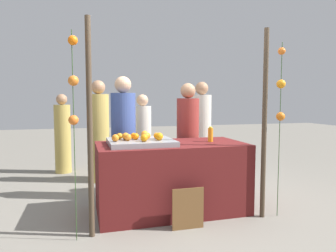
{
  "coord_description": "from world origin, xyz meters",
  "views": [
    {
      "loc": [
        -1.06,
        -3.66,
        1.39
      ],
      "look_at": [
        0.0,
        0.15,
        1.05
      ],
      "focal_mm": 33.51,
      "sensor_mm": 36.0,
      "label": 1
    }
  ],
  "objects_px": {
    "vendor_left": "(124,142)",
    "orange_1": "(144,138)",
    "orange_0": "(115,138)",
    "chalkboard_sign": "(188,209)",
    "vendor_right": "(188,143)",
    "juice_bottle": "(210,135)",
    "stall_counter": "(171,177)"
  },
  "relations": [
    {
      "from": "vendor_left",
      "to": "orange_1",
      "type": "bearing_deg",
      "value": -82.74
    },
    {
      "from": "orange_0",
      "to": "orange_1",
      "type": "relative_size",
      "value": 0.97
    },
    {
      "from": "chalkboard_sign",
      "to": "orange_0",
      "type": "bearing_deg",
      "value": 146.64
    },
    {
      "from": "vendor_right",
      "to": "juice_bottle",
      "type": "bearing_deg",
      "value": -83.27
    },
    {
      "from": "juice_bottle",
      "to": "orange_1",
      "type": "bearing_deg",
      "value": -167.16
    },
    {
      "from": "orange_0",
      "to": "juice_bottle",
      "type": "bearing_deg",
      "value": 5.33
    },
    {
      "from": "orange_0",
      "to": "juice_bottle",
      "type": "height_order",
      "value": "juice_bottle"
    },
    {
      "from": "orange_0",
      "to": "vendor_left",
      "type": "relative_size",
      "value": 0.05
    },
    {
      "from": "orange_1",
      "to": "juice_bottle",
      "type": "bearing_deg",
      "value": 12.84
    },
    {
      "from": "orange_1",
      "to": "juice_bottle",
      "type": "xyz_separation_m",
      "value": [
        0.9,
        0.2,
        -0.01
      ]
    },
    {
      "from": "orange_0",
      "to": "vendor_right",
      "type": "relative_size",
      "value": 0.05
    },
    {
      "from": "juice_bottle",
      "to": "vendor_left",
      "type": "relative_size",
      "value": 0.11
    },
    {
      "from": "orange_0",
      "to": "vendor_right",
      "type": "xyz_separation_m",
      "value": [
        1.13,
        0.76,
        -0.2
      ]
    },
    {
      "from": "stall_counter",
      "to": "vendor_right",
      "type": "distance_m",
      "value": 0.85
    },
    {
      "from": "stall_counter",
      "to": "orange_1",
      "type": "bearing_deg",
      "value": -151.86
    },
    {
      "from": "juice_bottle",
      "to": "chalkboard_sign",
      "type": "distance_m",
      "value": 1.05
    },
    {
      "from": "stall_counter",
      "to": "chalkboard_sign",
      "type": "xyz_separation_m",
      "value": [
        0.02,
        -0.58,
        -0.21
      ]
    },
    {
      "from": "chalkboard_sign",
      "to": "vendor_right",
      "type": "relative_size",
      "value": 0.28
    },
    {
      "from": "stall_counter",
      "to": "orange_0",
      "type": "relative_size",
      "value": 21.7
    },
    {
      "from": "stall_counter",
      "to": "juice_bottle",
      "type": "distance_m",
      "value": 0.73
    },
    {
      "from": "orange_0",
      "to": "orange_1",
      "type": "height_order",
      "value": "orange_1"
    },
    {
      "from": "orange_1",
      "to": "vendor_right",
      "type": "bearing_deg",
      "value": 46.22
    },
    {
      "from": "vendor_left",
      "to": "juice_bottle",
      "type": "bearing_deg",
      "value": -34.47
    },
    {
      "from": "orange_0",
      "to": "orange_1",
      "type": "xyz_separation_m",
      "value": [
        0.31,
        -0.09,
        0.0
      ]
    },
    {
      "from": "chalkboard_sign",
      "to": "vendor_right",
      "type": "distance_m",
      "value": 1.41
    },
    {
      "from": "stall_counter",
      "to": "juice_bottle",
      "type": "relative_size",
      "value": 9.29
    },
    {
      "from": "orange_1",
      "to": "vendor_left",
      "type": "bearing_deg",
      "value": 97.26
    },
    {
      "from": "orange_1",
      "to": "stall_counter",
      "type": "bearing_deg",
      "value": 28.14
    },
    {
      "from": "juice_bottle",
      "to": "vendor_right",
      "type": "xyz_separation_m",
      "value": [
        -0.08,
        0.65,
        -0.19
      ]
    },
    {
      "from": "vendor_right",
      "to": "orange_0",
      "type": "bearing_deg",
      "value": -145.99
    },
    {
      "from": "stall_counter",
      "to": "chalkboard_sign",
      "type": "bearing_deg",
      "value": -88.37
    },
    {
      "from": "orange_0",
      "to": "juice_bottle",
      "type": "distance_m",
      "value": 1.22
    }
  ]
}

